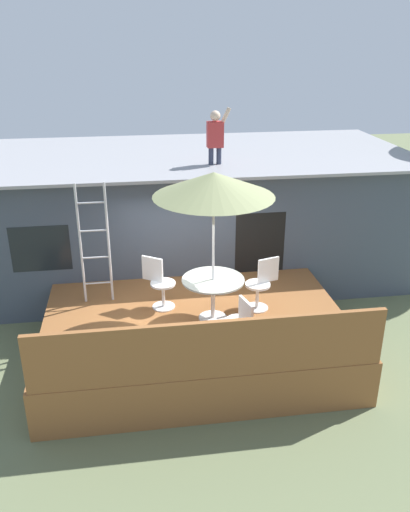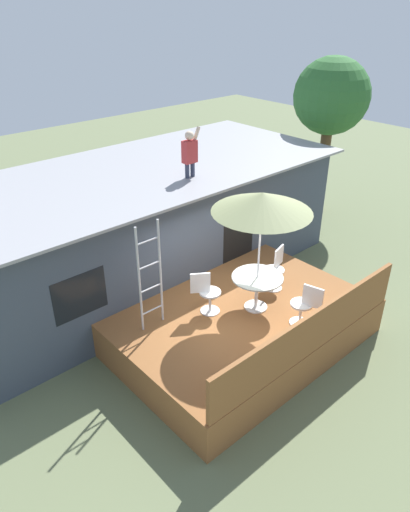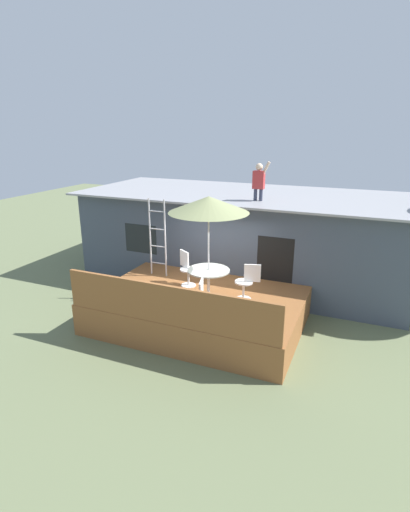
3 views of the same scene
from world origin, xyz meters
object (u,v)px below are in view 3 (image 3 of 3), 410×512
object	(u,v)px
patio_chair_right	(247,282)
step_ladder	(158,238)
patio_chair_near	(202,298)
patio_chair_left	(187,269)
person_figure	(259,179)
patio_umbrella	(209,205)
patio_table	(209,276)

from	to	relation	value
patio_chair_right	step_ladder	bearing A→B (deg)	-30.23
patio_chair_near	patio_chair_left	bearing A→B (deg)	20.59
step_ladder	person_figure	bearing A→B (deg)	34.58
patio_chair_left	patio_chair_near	xyz separation A→B (m)	(1.12, -1.59, 0.00)
patio_umbrella	patio_chair_near	size ratio (longest dim) A/B	2.76
patio_table	step_ladder	world-z (taller)	step_ladder
patio_table	patio_chair_near	xyz separation A→B (m)	(0.27, -1.02, -0.13)
patio_chair_right	patio_chair_left	bearing A→B (deg)	-26.53
patio_table	patio_chair_near	world-z (taller)	patio_chair_near
patio_table	patio_chair_left	bearing A→B (deg)	146.28
patio_table	patio_chair_right	bearing A→B (deg)	16.72
patio_umbrella	patio_chair_right	world-z (taller)	patio_umbrella
patio_table	patio_chair_near	bearing A→B (deg)	-75.33
patio_table	step_ladder	size ratio (longest dim) A/B	0.47
person_figure	step_ladder	bearing A→B (deg)	-145.42
patio_umbrella	patio_chair_left	xyz separation A→B (m)	(-0.86, 0.57, -1.89)
person_figure	patio_chair_left	world-z (taller)	person_figure
step_ladder	patio_chair_near	world-z (taller)	step_ladder
patio_table	patio_chair_right	distance (m)	0.94
patio_chair_left	patio_chair_right	distance (m)	1.78
patio_chair_near	step_ladder	bearing A→B (deg)	33.53
patio_table	patio_chair_left	world-z (taller)	patio_chair_left
patio_table	patio_chair_near	distance (m)	1.06
person_figure	patio_chair_near	bearing A→B (deg)	-93.12
patio_chair_near	patio_chair_right	bearing A→B (deg)	-40.76
patio_umbrella	patio_chair_left	world-z (taller)	patio_umbrella
patio_chair_left	step_ladder	bearing A→B (deg)	-165.58
patio_chair_right	patio_chair_near	distance (m)	1.43
patio_umbrella	patio_chair_near	distance (m)	2.16
step_ladder	person_figure	xyz separation A→B (m)	(2.40, 1.65, 1.55)
step_ladder	patio_chair_left	size ratio (longest dim) A/B	2.39
patio_chair_near	person_figure	bearing A→B (deg)	-17.79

